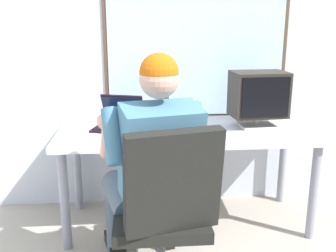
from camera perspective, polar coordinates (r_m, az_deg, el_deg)
The scene contains 9 objects.
wall_rear at distance 3.04m, azimuth 4.93°, elevation 14.17°, with size 5.98×0.08×2.78m.
desk at distance 2.73m, azimuth 2.82°, elevation -1.90°, with size 1.76×0.70×0.71m.
office_chair at distance 1.92m, azimuth -0.25°, elevation -11.64°, with size 0.57×0.57×0.99m.
person_seated at distance 2.10m, azimuth -2.19°, elevation -5.92°, with size 0.61×0.82×1.29m.
crt_monitor at distance 2.77m, azimuth 13.01°, elevation 4.39°, with size 0.38×0.28×0.39m.
laptop at distance 2.75m, azimuth -7.06°, elevation 1.02°, with size 0.38×0.39×0.22m.
wine_glass at distance 2.48m, azimuth -3.21°, elevation 0.64°, with size 0.08×0.08×0.15m.
desk_speaker at distance 2.80m, azimuth -0.59°, elevation 2.20°, with size 0.08×0.08×0.19m.
book_stack at distance 2.73m, azimuth 3.57°, elevation 0.30°, with size 0.18×0.14×0.05m.
Camera 1 is at (-0.50, -0.93, 1.44)m, focal length 41.97 mm.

